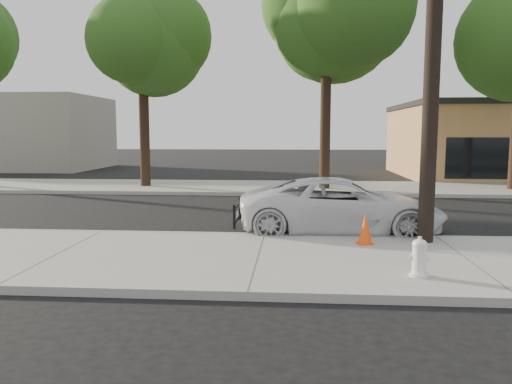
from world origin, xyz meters
TOP-DOWN VIEW (x-y plane):
  - ground at (0.00, 0.00)m, footprint 120.00×120.00m
  - near_sidewalk at (0.00, -4.30)m, footprint 90.00×4.40m
  - far_sidewalk at (0.00, 8.50)m, footprint 90.00×5.00m
  - curb_near at (0.00, -2.10)m, footprint 90.00×0.12m
  - utility_pole at (3.60, -2.70)m, footprint 1.40×0.34m
  - tree_b at (-5.81, 8.06)m, footprint 4.34×4.20m
  - tree_c at (2.22, 7.64)m, footprint 4.96×4.80m
  - police_cruiser at (1.89, -1.19)m, footprint 5.13×2.44m
  - fire_hydrant at (2.79, -5.45)m, footprint 0.34×0.31m
  - traffic_cone at (2.24, -3.04)m, footprint 0.39×0.39m

SIDE VIEW (x-z plane):
  - ground at x=0.00m, z-range 0.00..0.00m
  - near_sidewalk at x=0.00m, z-range 0.00..0.15m
  - far_sidewalk at x=0.00m, z-range 0.00..0.15m
  - curb_near at x=0.00m, z-range -0.01..0.15m
  - fire_hydrant at x=2.79m, z-range 0.14..0.77m
  - traffic_cone at x=2.24m, z-range 0.14..0.81m
  - police_cruiser at x=1.89m, z-range 0.00..1.41m
  - utility_pole at x=3.60m, z-range 0.20..9.20m
  - tree_b at x=-5.81m, z-range 1.93..10.38m
  - tree_c at x=2.22m, z-range 2.13..11.68m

